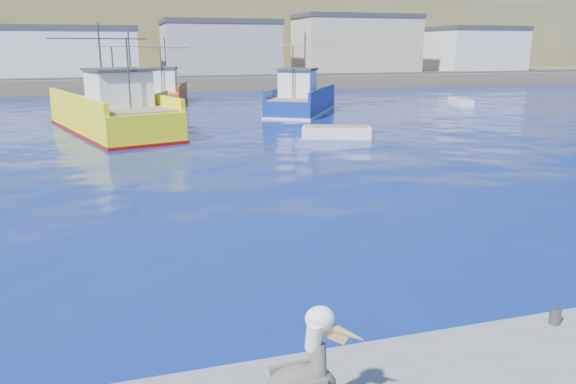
# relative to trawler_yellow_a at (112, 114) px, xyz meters

# --- Properties ---
(ground) EXTENTS (260.00, 260.00, 0.00)m
(ground) POSITION_rel_trawler_yellow_a_xyz_m (4.40, -26.29, -1.17)
(ground) COLOR #07175B
(ground) RESTS_ON ground
(dock_bollards) EXTENTS (36.20, 0.20, 0.30)m
(dock_bollards) POSITION_rel_trawler_yellow_a_xyz_m (5.00, -29.69, -0.52)
(dock_bollards) COLOR #4C4C4C
(dock_bollards) RESTS_ON dock
(far_shore) EXTENTS (200.00, 81.00, 24.00)m
(far_shore) POSITION_rel_trawler_yellow_a_xyz_m (4.40, 82.92, 7.81)
(far_shore) COLOR brown
(far_shore) RESTS_ON ground
(trawler_yellow_a) EXTENTS (8.27, 14.44, 6.82)m
(trawler_yellow_a) POSITION_rel_trawler_yellow_a_xyz_m (0.00, 0.00, 0.00)
(trawler_yellow_a) COLOR #FEF912
(trawler_yellow_a) RESTS_ON ground
(trawler_yellow_b) EXTENTS (6.35, 10.63, 6.36)m
(trawler_yellow_b) POSITION_rel_trawler_yellow_a_xyz_m (1.07, 3.79, -0.20)
(trawler_yellow_b) COLOR #FEF912
(trawler_yellow_b) RESTS_ON ground
(trawler_blue) EXTENTS (8.62, 10.90, 6.42)m
(trawler_blue) POSITION_rel_trawler_yellow_a_xyz_m (14.69, 6.59, -0.17)
(trawler_blue) COLOR navy
(trawler_blue) RESTS_ON ground
(boat_orange) EXTENTS (5.01, 9.24, 6.14)m
(boat_orange) POSITION_rel_trawler_yellow_a_xyz_m (4.92, 18.18, -0.12)
(boat_orange) COLOR #D6410C
(boat_orange) RESTS_ON ground
(skiff_mid) EXTENTS (4.27, 2.84, 0.88)m
(skiff_mid) POSITION_rel_trawler_yellow_a_xyz_m (12.64, -6.25, -0.89)
(skiff_mid) COLOR silver
(skiff_mid) RESTS_ON ground
(skiff_far) EXTENTS (2.26, 3.91, 0.80)m
(skiff_far) POSITION_rel_trawler_yellow_a_xyz_m (30.64, 8.05, -0.91)
(skiff_far) COLOR silver
(skiff_far) RESTS_ON ground
(pelican) EXTENTS (1.37, 0.66, 1.68)m
(pelican) POSITION_rel_trawler_yellow_a_xyz_m (2.25, -31.01, 0.05)
(pelican) COLOR #595451
(pelican) RESTS_ON dock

